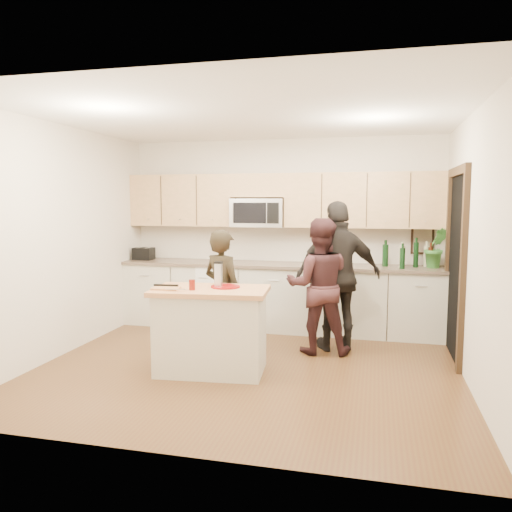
% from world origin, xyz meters
% --- Properties ---
extents(floor, '(4.50, 4.50, 0.00)m').
position_xyz_m(floor, '(0.00, 0.00, 0.00)').
color(floor, '#51381C').
rests_on(floor, ground).
extents(room_shell, '(4.52, 4.02, 2.71)m').
position_xyz_m(room_shell, '(0.00, 0.00, 1.73)').
color(room_shell, beige).
rests_on(room_shell, ground).
extents(back_cabinetry, '(4.50, 0.66, 0.94)m').
position_xyz_m(back_cabinetry, '(0.00, 1.69, 0.47)').
color(back_cabinetry, beige).
rests_on(back_cabinetry, ground).
extents(upper_cabinetry, '(4.50, 0.33, 0.75)m').
position_xyz_m(upper_cabinetry, '(0.03, 1.83, 1.84)').
color(upper_cabinetry, tan).
rests_on(upper_cabinetry, ground).
extents(microwave, '(0.76, 0.41, 0.40)m').
position_xyz_m(microwave, '(-0.31, 1.80, 1.65)').
color(microwave, silver).
rests_on(microwave, ground).
extents(doorway, '(0.06, 1.25, 2.20)m').
position_xyz_m(doorway, '(2.23, 0.90, 1.16)').
color(doorway, black).
rests_on(doorway, ground).
extents(framed_picture, '(0.30, 0.03, 0.38)m').
position_xyz_m(framed_picture, '(1.95, 1.98, 1.28)').
color(framed_picture, black).
rests_on(framed_picture, ground).
extents(dish_towel, '(0.34, 0.60, 0.48)m').
position_xyz_m(dish_towel, '(-0.95, 1.50, 0.80)').
color(dish_towel, white).
rests_on(dish_towel, ground).
extents(island, '(1.26, 0.81, 0.90)m').
position_xyz_m(island, '(-0.35, -0.25, 0.45)').
color(island, beige).
rests_on(island, ground).
extents(red_plate, '(0.31, 0.31, 0.02)m').
position_xyz_m(red_plate, '(-0.21, -0.15, 0.91)').
color(red_plate, maroon).
rests_on(red_plate, island).
extents(box_grater, '(0.08, 0.07, 0.26)m').
position_xyz_m(box_grater, '(-0.29, -0.15, 1.05)').
color(box_grater, silver).
rests_on(box_grater, red_plate).
extents(drink_glass, '(0.06, 0.06, 0.11)m').
position_xyz_m(drink_glass, '(-0.50, -0.39, 0.95)').
color(drink_glass, maroon).
rests_on(drink_glass, island).
extents(cutting_board, '(0.30, 0.21, 0.02)m').
position_xyz_m(cutting_board, '(-0.78, -0.41, 0.91)').
color(cutting_board, '#BB7F4E').
rests_on(cutting_board, island).
extents(tongs, '(0.27, 0.05, 0.02)m').
position_xyz_m(tongs, '(-0.81, -0.33, 0.93)').
color(tongs, black).
rests_on(tongs, cutting_board).
extents(knife, '(0.22, 0.04, 0.01)m').
position_xyz_m(knife, '(-0.63, -0.50, 0.92)').
color(knife, silver).
rests_on(knife, cutting_board).
extents(toaster, '(0.29, 0.21, 0.18)m').
position_xyz_m(toaster, '(-2.05, 1.67, 1.03)').
color(toaster, black).
rests_on(toaster, back_cabinetry).
extents(bottle_cluster, '(0.64, 0.39, 0.39)m').
position_xyz_m(bottle_cluster, '(1.76, 1.69, 1.12)').
color(bottle_cluster, black).
rests_on(bottle_cluster, back_cabinetry).
extents(orchid, '(0.35, 0.31, 0.54)m').
position_xyz_m(orchid, '(2.10, 1.72, 1.21)').
color(orchid, '#3A8033').
rests_on(orchid, back_cabinetry).
extents(woman_left, '(0.64, 0.56, 1.49)m').
position_xyz_m(woman_left, '(-0.39, 0.32, 0.74)').
color(woman_left, black).
rests_on(woman_left, ground).
extents(woman_center, '(0.86, 0.71, 1.61)m').
position_xyz_m(woman_center, '(0.68, 0.71, 0.81)').
color(woman_center, '#32191A').
rests_on(woman_center, ground).
extents(woman_right, '(1.15, 0.83, 1.82)m').
position_xyz_m(woman_right, '(0.90, 0.89, 0.91)').
color(woman_right, black).
rests_on(woman_right, ground).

